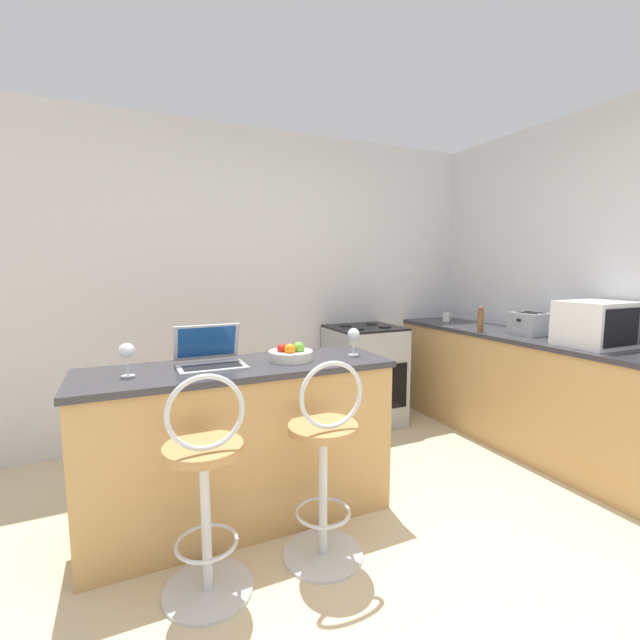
{
  "coord_description": "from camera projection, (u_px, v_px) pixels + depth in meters",
  "views": [
    {
      "loc": [
        -1.06,
        -1.36,
        1.45
      ],
      "look_at": [
        0.39,
        1.83,
        1.0
      ],
      "focal_mm": 24.0,
      "sensor_mm": 36.0,
      "label": 1
    }
  ],
  "objects": [
    {
      "name": "wine_glass_tall",
      "position": [
        127.0,
        352.0,
        2.1
      ],
      "size": [
        0.08,
        0.08,
        0.17
      ],
      "color": "silver",
      "rests_on": "breakfast_bar"
    },
    {
      "name": "mug_white",
      "position": [
        447.0,
        317.0,
        4.22
      ],
      "size": [
        0.09,
        0.07,
        0.09
      ],
      "color": "white",
      "rests_on": "counter_right"
    },
    {
      "name": "fruit_bowl",
      "position": [
        291.0,
        354.0,
        2.47
      ],
      "size": [
        0.26,
        0.26,
        0.11
      ],
      "color": "silver",
      "rests_on": "breakfast_bar"
    },
    {
      "name": "counter_right",
      "position": [
        537.0,
        394.0,
        3.33
      ],
      "size": [
        0.59,
        2.78,
        0.9
      ],
      "color": "tan",
      "rests_on": "ground_plane"
    },
    {
      "name": "microwave",
      "position": [
        598.0,
        324.0,
        2.9
      ],
      "size": [
        0.49,
        0.37,
        0.31
      ],
      "color": "white",
      "rests_on": "counter_right"
    },
    {
      "name": "bar_stool_far",
      "position": [
        324.0,
        467.0,
        2.07
      ],
      "size": [
        0.4,
        0.4,
        1.02
      ],
      "color": "silver",
      "rests_on": "ground_plane"
    },
    {
      "name": "laptop",
      "position": [
        210.0,
        355.0,
        2.34
      ],
      "size": [
        0.36,
        0.29,
        0.22
      ],
      "color": "#B7BABF",
      "rests_on": "breakfast_bar"
    },
    {
      "name": "wine_glass_short",
      "position": [
        354.0,
        335.0,
        2.6
      ],
      "size": [
        0.07,
        0.07,
        0.17
      ],
      "color": "silver",
      "rests_on": "breakfast_bar"
    },
    {
      "name": "bar_stool_near",
      "position": [
        206.0,
        492.0,
        1.84
      ],
      "size": [
        0.4,
        0.4,
        1.02
      ],
      "color": "silver",
      "rests_on": "ground_plane"
    },
    {
      "name": "stove_range",
      "position": [
        364.0,
        375.0,
        3.92
      ],
      "size": [
        0.62,
        0.57,
        0.91
      ],
      "color": "#9EA3A8",
      "rests_on": "ground_plane"
    },
    {
      "name": "wall_back",
      "position": [
        258.0,
        283.0,
        3.74
      ],
      "size": [
        12.0,
        0.06,
        2.6
      ],
      "color": "silver",
      "rests_on": "ground_plane"
    },
    {
      "name": "breakfast_bar",
      "position": [
        241.0,
        443.0,
        2.42
      ],
      "size": [
        1.69,
        0.56,
        0.9
      ],
      "color": "tan",
      "rests_on": "ground_plane"
    },
    {
      "name": "ground_plane",
      "position": [
        413.0,
        603.0,
        1.84
      ],
      "size": [
        20.0,
        20.0,
        0.0
      ],
      "primitive_type": "plane",
      "color": "beige"
    },
    {
      "name": "pepper_mill",
      "position": [
        480.0,
        320.0,
        3.55
      ],
      "size": [
        0.05,
        0.05,
        0.21
      ],
      "color": "brown",
      "rests_on": "counter_right"
    },
    {
      "name": "toaster",
      "position": [
        530.0,
        324.0,
        3.4
      ],
      "size": [
        0.26,
        0.24,
        0.18
      ],
      "color": "#9EA3A8",
      "rests_on": "counter_right"
    }
  ]
}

